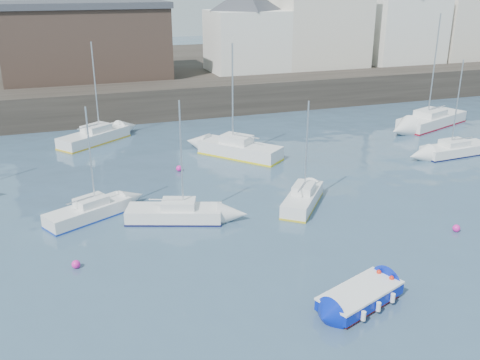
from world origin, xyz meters
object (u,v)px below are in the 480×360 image
object	(u,v)px
sailboat_g	(432,120)
buoy_mid	(456,231)
sailboat_a	(89,211)
blue_dinghy	(360,296)
sailboat_c	(303,198)
sailboat_d	(456,149)
sailboat_f	(240,149)
buoy_near	(76,268)
sailboat_h	(94,136)
sailboat_b	(175,213)
buoy_far	(179,171)

from	to	relation	value
sailboat_g	buoy_mid	xyz separation A→B (m)	(-12.72, -18.50, -0.56)
sailboat_a	sailboat_g	bearing A→B (deg)	18.83
blue_dinghy	sailboat_c	xyz separation A→B (m)	(2.19, 9.99, 0.07)
blue_dinghy	sailboat_d	bearing A→B (deg)	40.97
sailboat_d	blue_dinghy	bearing A→B (deg)	-139.03
sailboat_f	buoy_near	xyz separation A→B (m)	(-12.49, -13.08, -0.58)
sailboat_h	sailboat_a	bearing A→B (deg)	-96.06
buoy_mid	sailboat_d	bearing A→B (deg)	50.31
blue_dinghy	sailboat_b	bearing A→B (deg)	116.81
sailboat_h	buoy_mid	distance (m)	28.35
sailboat_d	sailboat_h	world-z (taller)	sailboat_h
sailboat_f	buoy_mid	size ratio (longest dim) A/B	20.63
sailboat_h	blue_dinghy	bearing A→B (deg)	-73.43
sailboat_h	sailboat_b	bearing A→B (deg)	-80.45
blue_dinghy	buoy_mid	bearing A→B (deg)	27.00
sailboat_d	buoy_far	xyz separation A→B (m)	(-20.54, 3.29, -0.43)
sailboat_d	buoy_near	xyz separation A→B (m)	(-28.02, -8.13, -0.43)
buoy_far	blue_dinghy	bearing A→B (deg)	-79.98
sailboat_c	buoy_far	bearing A→B (deg)	123.12
sailboat_f	buoy_near	world-z (taller)	sailboat_f
sailboat_d	buoy_mid	world-z (taller)	sailboat_d
sailboat_h	sailboat_d	bearing A→B (deg)	-25.79
sailboat_c	sailboat_g	xyz separation A→B (m)	(18.90, 12.77, 0.09)
sailboat_g	sailboat_f	bearing A→B (deg)	-171.80
sailboat_h	buoy_mid	bearing A→B (deg)	-54.41
sailboat_c	buoy_mid	world-z (taller)	sailboat_c
sailboat_a	buoy_near	xyz separation A→B (m)	(-1.00, -5.35, -0.44)
sailboat_f	sailboat_c	bearing A→B (deg)	-87.56
sailboat_h	sailboat_g	bearing A→B (deg)	-8.85
sailboat_g	buoy_near	xyz separation A→B (m)	(-31.82, -15.86, -0.56)
blue_dinghy	sailboat_c	bearing A→B (deg)	77.61
blue_dinghy	buoy_mid	world-z (taller)	blue_dinghy
sailboat_f	sailboat_g	world-z (taller)	sailboat_g
sailboat_b	buoy_mid	distance (m)	15.01
sailboat_a	sailboat_b	xyz separation A→B (m)	(4.43, -1.78, -0.00)
sailboat_c	sailboat_b	bearing A→B (deg)	176.35
sailboat_c	sailboat_g	size ratio (longest dim) A/B	0.63
buoy_near	buoy_far	xyz separation A→B (m)	(7.49, 11.41, 0.00)
blue_dinghy	sailboat_g	distance (m)	31.03
blue_dinghy	sailboat_b	world-z (taller)	sailboat_b
sailboat_f	blue_dinghy	bearing A→B (deg)	-95.06
sailboat_c	sailboat_h	xyz separation A→B (m)	(-10.32, 17.32, 0.05)
sailboat_c	sailboat_d	distance (m)	15.93
sailboat_f	sailboat_h	distance (m)	12.31
sailboat_c	sailboat_d	xyz separation A→B (m)	(15.11, 5.04, -0.04)
sailboat_f	buoy_near	size ratio (longest dim) A/B	20.64
sailboat_f	sailboat_g	bearing A→B (deg)	8.20
blue_dinghy	buoy_near	world-z (taller)	blue_dinghy
sailboat_b	buoy_near	distance (m)	6.51
sailboat_c	sailboat_a	bearing A→B (deg)	169.25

